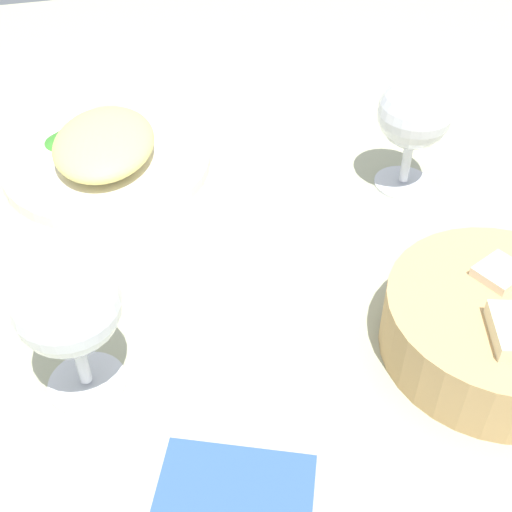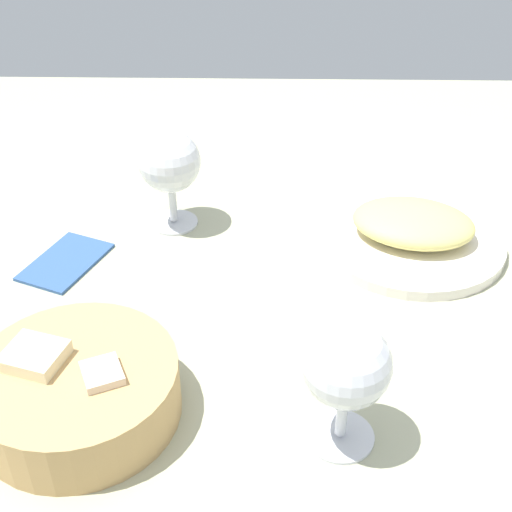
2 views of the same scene
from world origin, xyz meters
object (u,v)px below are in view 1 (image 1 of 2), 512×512
at_px(plate, 107,163).
at_px(wine_glass_near, 68,309).
at_px(bread_basket, 499,327).
at_px(folded_napkin, 235,489).
at_px(wine_glass_far, 414,116).

height_order(plate, wine_glass_near, wine_glass_near).
bearing_deg(bread_basket, folded_napkin, -73.14).
xyz_separation_m(plate, bread_basket, (0.36, 0.29, 0.02)).
xyz_separation_m(bread_basket, folded_napkin, (0.07, -0.24, -0.03)).
xyz_separation_m(plate, folded_napkin, (0.43, 0.05, -0.00)).
distance_m(wine_glass_near, wine_glass_far, 0.41).
distance_m(plate, bread_basket, 0.46).
distance_m(bread_basket, folded_napkin, 0.25).
bearing_deg(wine_glass_near, plate, 171.65).
distance_m(wine_glass_far, folded_napkin, 0.42).
relative_size(wine_glass_far, folded_napkin, 1.16).
relative_size(plate, wine_glass_far, 1.82).
distance_m(wine_glass_near, folded_napkin, 0.18).
xyz_separation_m(wine_glass_far, folded_napkin, (0.31, -0.26, -0.08)).
relative_size(bread_basket, folded_napkin, 1.71).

